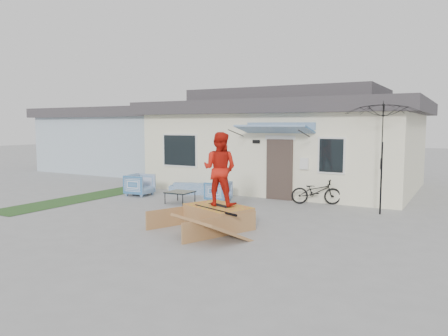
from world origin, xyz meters
The scene contains 13 objects.
ground centered at (0.00, 0.00, 0.00)m, with size 90.00×90.00×0.00m, color gray.
grass_strip centered at (-5.20, 2.00, 0.00)m, with size 1.40×8.00×0.01m, color #25491F.
house centered at (0.00, 7.99, 1.94)m, with size 10.80×8.49×4.10m.
neighbor_house centered at (-10.50, 10.00, 1.78)m, with size 8.60×7.60×3.50m.
loveseat centered at (-2.44, 4.05, 0.30)m, with size 1.53×0.45×0.60m, color #24609B.
armchair_left centered at (-3.81, 2.76, 0.44)m, with size 0.85×0.79×0.87m, color #24609B.
armchair_right centered at (-0.69, 3.14, 0.38)m, with size 0.74×0.69×0.76m, color #24609B.
coffee_table centered at (-1.59, 2.18, 0.20)m, with size 0.79×0.79×0.39m, color black.
bicycle centered at (2.39, 4.24, 0.51)m, with size 0.56×1.60×1.03m, color black.
patio_umbrella centered at (4.51, 3.56, 1.75)m, with size 2.63×2.51×2.20m.
skate_ramp centered at (1.21, -0.11, 0.27)m, with size 1.61×2.15×0.54m, color #97673A, non-canonical shape.
skateboard centered at (1.23, -0.06, 0.56)m, with size 0.76×0.19×0.05m, color black.
skater centered at (1.23, -0.06, 1.51)m, with size 0.90×0.70×1.85m, color red.
Camera 1 is at (6.66, -9.43, 2.57)m, focal length 34.71 mm.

